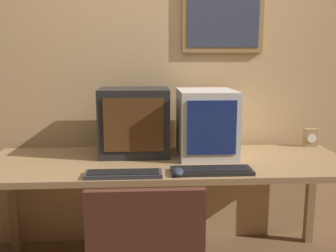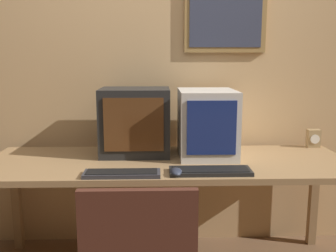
# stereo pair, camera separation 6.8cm
# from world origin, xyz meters

# --- Properties ---
(wall_back) EXTENTS (8.00, 0.08, 2.60)m
(wall_back) POSITION_xyz_m (0.00, 1.29, 1.30)
(wall_back) COLOR tan
(wall_back) RESTS_ON ground_plane
(desk) EXTENTS (2.27, 0.76, 0.75)m
(desk) POSITION_xyz_m (0.00, 0.82, 0.68)
(desk) COLOR #99754C
(desk) RESTS_ON ground_plane
(monitor_left) EXTENTS (0.45, 0.35, 0.44)m
(monitor_left) POSITION_xyz_m (-0.21, 0.99, 0.97)
(monitor_left) COLOR black
(monitor_left) RESTS_ON desk
(monitor_right) EXTENTS (0.36, 0.45, 0.43)m
(monitor_right) POSITION_xyz_m (0.25, 0.94, 0.96)
(monitor_right) COLOR beige
(monitor_right) RESTS_ON desk
(keyboard_main) EXTENTS (0.42, 0.13, 0.03)m
(keyboard_main) POSITION_xyz_m (-0.26, 0.51, 0.76)
(keyboard_main) COLOR #333338
(keyboard_main) RESTS_ON desk
(keyboard_side) EXTENTS (0.45, 0.16, 0.03)m
(keyboard_side) POSITION_xyz_m (0.23, 0.55, 0.76)
(keyboard_side) COLOR black
(keyboard_side) RESTS_ON desk
(mouse_near_keyboard) EXTENTS (0.07, 0.11, 0.04)m
(mouse_near_keyboard) POSITION_xyz_m (0.03, 0.51, 0.77)
(mouse_near_keyboard) COLOR #282D3D
(mouse_near_keyboard) RESTS_ON desk
(desk_clock) EXTENTS (0.09, 0.06, 0.13)m
(desk_clock) POSITION_xyz_m (1.05, 1.14, 0.81)
(desk_clock) COLOR #A38456
(desk_clock) RESTS_ON desk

